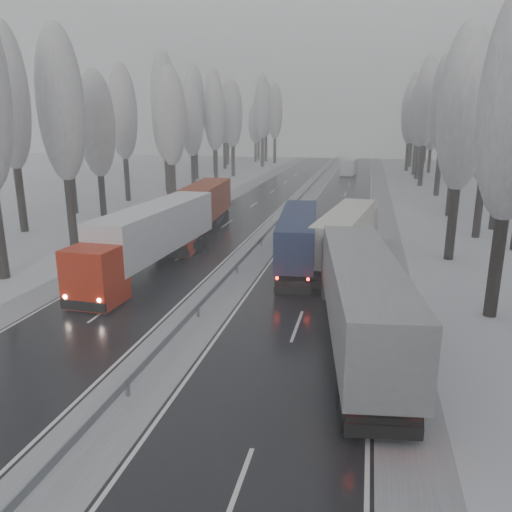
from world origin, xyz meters
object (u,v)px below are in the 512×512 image
at_px(truck_red_red, 199,208).
at_px(box_truck_distant, 349,167).
at_px(truck_cream_box, 348,231).
at_px(truck_red_white, 151,235).
at_px(truck_blue_box, 299,233).
at_px(truck_grey_tarp, 359,292).

bearing_deg(truck_red_red, box_truck_distant, 74.32).
bearing_deg(truck_cream_box, truck_red_white, -148.44).
xyz_separation_m(truck_blue_box, box_truck_distant, (0.92, 61.80, -0.70)).
height_order(truck_blue_box, truck_red_white, truck_red_white).
relative_size(truck_cream_box, box_truck_distant, 1.86).
distance_m(truck_blue_box, truck_red_white, 10.39).
distance_m(truck_cream_box, truck_red_white, 14.09).
distance_m(truck_grey_tarp, truck_cream_box, 14.34).
height_order(truck_blue_box, box_truck_distant, truck_blue_box).
bearing_deg(truck_blue_box, truck_red_red, 139.70).
bearing_deg(truck_grey_tarp, truck_cream_box, 86.51).
bearing_deg(truck_red_red, truck_grey_tarp, -58.45).
bearing_deg(truck_red_white, truck_blue_box, 27.58).
bearing_deg(truck_red_red, truck_cream_box, -26.98).
height_order(truck_grey_tarp, truck_red_red, truck_grey_tarp).
distance_m(truck_blue_box, box_truck_distant, 61.81).
relative_size(truck_grey_tarp, truck_red_white, 0.99).
relative_size(truck_cream_box, truck_red_red, 0.90).
distance_m(truck_red_white, truck_red_red, 11.27).
bearing_deg(truck_red_red, truck_red_white, -92.10).
distance_m(truck_grey_tarp, truck_red_red, 24.51).
relative_size(truck_grey_tarp, box_truck_distant, 2.09).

